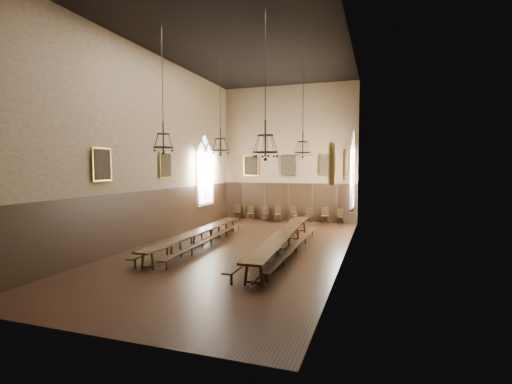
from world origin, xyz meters
The scene contains 34 objects.
floor centered at (0.00, 0.00, -0.01)m, with size 9.00×18.00×0.02m, color black.
ceiling centered at (0.00, 0.00, 9.01)m, with size 9.00×18.00×0.02m, color black.
wall_back centered at (0.00, 9.01, 4.50)m, with size 9.00×0.02×9.00m, color #917659.
wall_front centered at (0.00, -9.01, 4.50)m, with size 9.00×0.02×9.00m, color #917659.
wall_left centered at (-4.51, 0.00, 4.50)m, with size 0.02×18.00×9.00m, color #917659.
wall_right centered at (4.51, 0.00, 4.50)m, with size 0.02×18.00×9.00m, color #917659.
wainscot_panelling centered at (0.00, 0.00, 1.25)m, with size 9.00×18.00×2.50m, color black, non-canonical shape.
table_left centered at (-1.99, -0.22, 0.35)m, with size 0.94×9.06×0.71m.
table_right centered at (1.99, -0.08, 0.41)m, with size 1.32×10.55×0.82m.
bench_left_outer centered at (-2.48, 0.07, 0.27)m, with size 0.54×9.47×0.43m.
bench_left_inner centered at (-1.48, 0.09, 0.26)m, with size 0.85×9.12×0.41m.
bench_right_inner centered at (1.50, 0.01, 0.31)m, with size 0.49×10.72×0.48m.
bench_right_outer centered at (2.56, -0.25, 0.26)m, with size 0.28×9.00×0.41m.
chair_0 centered at (-3.55, 8.57, 0.31)m, with size 0.47×0.47×1.03m.
chair_1 centered at (-2.51, 8.51, 0.28)m, with size 0.50×0.50×0.92m.
chair_2 centered at (-1.45, 8.59, 0.29)m, with size 0.55×0.55×0.96m.
chair_3 centered at (-0.57, 8.52, 0.29)m, with size 0.52×0.52×0.96m.
chair_4 centered at (0.44, 8.49, 0.29)m, with size 0.48×0.48×0.97m.
chair_5 centered at (1.47, 8.48, 0.29)m, with size 0.42×0.42×0.95m.
chair_6 centered at (2.54, 8.57, 0.30)m, with size 0.53×0.53×1.00m.
chair_7 centered at (3.53, 8.51, 0.29)m, with size 0.54×0.54×0.96m.
chandelier_back_left centered at (-1.85, 2.05, 4.75)m, with size 0.90×0.90×4.71m.
chandelier_back_right centered at (2.24, 2.61, 4.63)m, with size 0.83×0.83×4.85m.
chandelier_front_left centered at (-2.21, -2.60, 4.70)m, with size 0.81×0.81×4.78m.
chandelier_front_right centered at (1.96, -2.70, 4.43)m, with size 0.91×0.91×5.04m.
portrait_back_0 centered at (-2.60, 8.88, 3.70)m, with size 1.10×0.12×1.40m.
portrait_back_1 centered at (0.00, 8.88, 3.70)m, with size 1.10×0.12×1.40m.
portrait_back_2 centered at (2.60, 8.88, 3.70)m, with size 1.10×0.12×1.40m.
portrait_left_0 centered at (-4.38, 1.00, 3.70)m, with size 0.12×1.00×1.30m.
portrait_left_1 centered at (-4.38, -3.50, 3.70)m, with size 0.12×1.00×1.30m.
portrait_right_0 centered at (4.38, 1.00, 3.70)m, with size 0.12×1.00×1.30m.
portrait_right_1 centered at (4.38, -3.50, 3.70)m, with size 0.12×1.00×1.30m.
window_right centered at (4.43, 5.50, 3.40)m, with size 0.20×2.20×4.60m, color white, non-canonical shape.
window_left centered at (-4.43, 5.50, 3.40)m, with size 0.20×2.20×4.60m, color white, non-canonical shape.
Camera 1 is at (5.78, -15.19, 3.60)m, focal length 26.00 mm.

